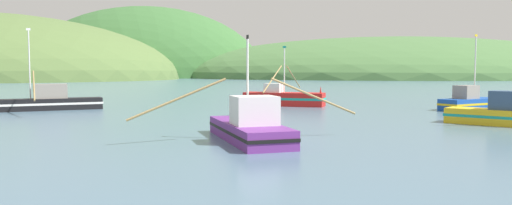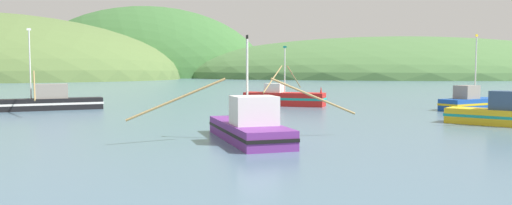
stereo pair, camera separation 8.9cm
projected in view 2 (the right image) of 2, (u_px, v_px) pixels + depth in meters
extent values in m
ellipsoid|color=#386633|center=(147.00, 77.00, 234.99)|extent=(116.09, 92.87, 68.05)
ellipsoid|color=#47703D|center=(388.00, 77.00, 236.85)|extent=(213.46, 170.77, 38.27)
cube|color=#6B2D84|center=(248.00, 131.00, 25.07)|extent=(4.94, 8.43, 0.93)
cube|color=black|center=(248.00, 130.00, 25.07)|extent=(4.99, 8.51, 0.17)
cone|color=#6B2D84|center=(231.00, 110.00, 28.55)|extent=(0.25, 0.25, 0.70)
cube|color=silver|center=(254.00, 110.00, 24.04)|extent=(2.63, 2.45, 1.44)
cylinder|color=silver|center=(247.00, 81.00, 25.11)|extent=(0.12, 0.12, 4.35)
cube|color=black|center=(247.00, 37.00, 24.95)|extent=(0.14, 0.35, 0.20)
cylinder|color=#997F4C|center=(177.00, 99.00, 23.87)|extent=(4.78, 1.72, 2.10)
cylinder|color=#997F4C|center=(314.00, 97.00, 26.03)|extent=(4.78, 1.72, 2.10)
cube|color=#19479E|center=(471.00, 104.00, 43.73)|extent=(6.70, 5.32, 1.06)
cube|color=gold|center=(471.00, 104.00, 43.72)|extent=(6.76, 5.37, 0.19)
cone|color=#19479E|center=(492.00, 94.00, 45.24)|extent=(0.28, 0.28, 0.70)
cube|color=gray|center=(467.00, 92.00, 43.28)|extent=(2.37, 2.27, 1.21)
cylinder|color=silver|center=(476.00, 68.00, 43.76)|extent=(0.12, 0.12, 5.62)
cube|color=gold|center=(477.00, 35.00, 43.56)|extent=(0.32, 0.22, 0.20)
cube|color=#334C6B|center=(511.00, 101.00, 31.28)|extent=(2.74, 2.56, 1.25)
cube|color=black|center=(35.00, 105.00, 43.10)|extent=(11.16, 6.77, 1.07)
cube|color=white|center=(35.00, 104.00, 43.10)|extent=(11.27, 6.84, 0.19)
cube|color=gray|center=(51.00, 91.00, 43.60)|extent=(3.12, 2.54, 1.32)
cylinder|color=silver|center=(30.00, 65.00, 42.73)|extent=(0.12, 0.12, 6.08)
cube|color=white|center=(29.00, 29.00, 42.51)|extent=(0.33, 0.19, 0.20)
cylinder|color=#997F4C|center=(34.00, 85.00, 39.09)|extent=(3.21, 6.21, 2.30)
cylinder|color=#997F4C|center=(34.00, 82.00, 46.84)|extent=(3.21, 6.21, 2.30)
cube|color=red|center=(284.00, 99.00, 48.79)|extent=(8.46, 4.42, 1.35)
cube|color=teal|center=(284.00, 98.00, 48.78)|extent=(8.55, 4.46, 0.24)
cone|color=red|center=(321.00, 90.00, 47.55)|extent=(0.25, 0.25, 0.70)
cube|color=silver|center=(274.00, 88.00, 49.06)|extent=(2.07, 2.06, 0.93)
cylinder|color=silver|center=(285.00, 70.00, 48.58)|extent=(0.12, 0.12, 4.50)
cube|color=teal|center=(285.00, 47.00, 48.42)|extent=(0.35, 0.13, 0.20)
cylinder|color=#997F4C|center=(294.00, 77.00, 52.59)|extent=(1.86, 5.96, 2.51)
cylinder|color=#997F4C|center=(273.00, 79.00, 44.69)|extent=(1.86, 5.96, 2.51)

